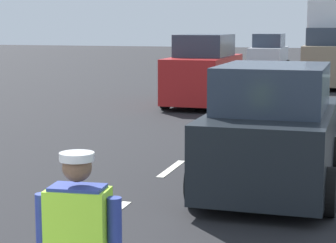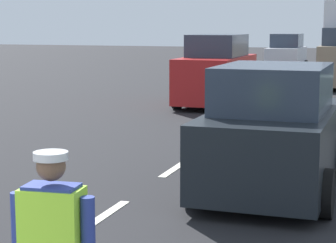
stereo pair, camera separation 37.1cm
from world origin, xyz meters
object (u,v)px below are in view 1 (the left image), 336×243
at_px(car_oncoming_second, 204,72).
at_px(delivery_truck, 330,48).
at_px(car_outgoing_ahead, 273,132).
at_px(car_oncoming_third, 269,55).

bearing_deg(car_oncoming_second, delivery_truck, 64.86).
bearing_deg(car_outgoing_ahead, car_oncoming_third, 98.22).
bearing_deg(car_outgoing_ahead, car_oncoming_second, 109.40).
distance_m(car_oncoming_third, car_oncoming_second, 13.66).
distance_m(car_oncoming_third, car_outgoing_ahead, 24.13).
relative_size(delivery_truck, car_oncoming_third, 1.20).
distance_m(delivery_truck, car_oncoming_second, 8.35).
bearing_deg(car_oncoming_second, car_oncoming_third, 89.37).
height_order(car_oncoming_third, car_oncoming_second, car_oncoming_second).
distance_m(delivery_truck, car_oncoming_third, 7.02).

